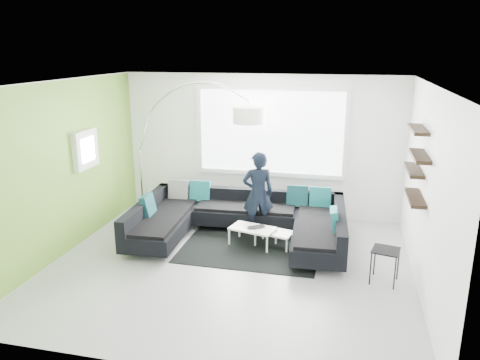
# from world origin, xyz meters

# --- Properties ---
(ground) EXTENTS (5.50, 5.50, 0.00)m
(ground) POSITION_xyz_m (0.00, 0.00, 0.00)
(ground) COLOR gray
(ground) RESTS_ON ground
(room_shell) EXTENTS (5.54, 5.04, 2.82)m
(room_shell) POSITION_xyz_m (0.04, 0.21, 1.81)
(room_shell) COLOR white
(room_shell) RESTS_ON ground
(sectional_sofa) EXTENTS (3.70, 2.41, 0.77)m
(sectional_sofa) POSITION_xyz_m (-0.08, 0.98, 0.34)
(sectional_sofa) COLOR black
(sectional_sofa) RESTS_ON ground
(rug) EXTENTS (2.29, 1.67, 0.01)m
(rug) POSITION_xyz_m (0.18, 0.71, 0.01)
(rug) COLOR black
(rug) RESTS_ON ground
(coffee_table) EXTENTS (1.08, 0.78, 0.32)m
(coffee_table) POSITION_xyz_m (0.37, 0.90, 0.16)
(coffee_table) COLOR white
(coffee_table) RESTS_ON ground
(arc_lamp) EXTENTS (2.56, 0.95, 2.69)m
(arc_lamp) POSITION_xyz_m (-2.28, 1.82, 1.35)
(arc_lamp) COLOR white
(arc_lamp) RESTS_ON ground
(side_table) EXTENTS (0.44, 0.44, 0.51)m
(side_table) POSITION_xyz_m (2.30, 0.01, 0.25)
(side_table) COLOR black
(side_table) RESTS_ON ground
(person) EXTENTS (0.79, 0.71, 1.53)m
(person) POSITION_xyz_m (0.17, 1.40, 0.77)
(person) COLOR black
(person) RESTS_ON ground
(laptop) EXTENTS (0.50, 0.49, 0.02)m
(laptop) POSITION_xyz_m (0.27, 0.86, 0.33)
(laptop) COLOR black
(laptop) RESTS_ON coffee_table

